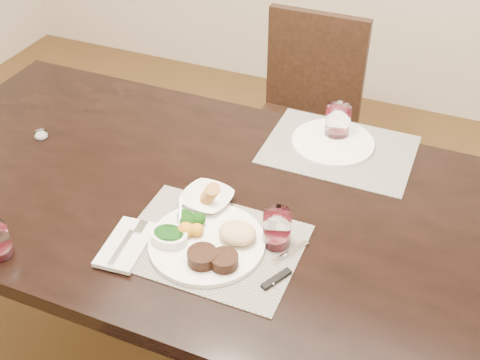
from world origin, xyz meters
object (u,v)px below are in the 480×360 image
at_px(steak_knife, 280,272).
at_px(far_plate, 333,142).
at_px(chair_far, 305,111).
at_px(wine_glass_near, 277,230).
at_px(cracker_bowl, 207,199).
at_px(dinner_plate, 211,242).

height_order(steak_knife, far_plate, same).
relative_size(chair_far, wine_glass_near, 8.81).
bearing_deg(steak_knife, wine_glass_near, 142.08).
xyz_separation_m(chair_far, wine_glass_near, (0.24, -1.04, 0.30)).
distance_m(cracker_bowl, far_plate, 0.49).
bearing_deg(far_plate, chair_far, 114.56).
relative_size(steak_knife, cracker_bowl, 1.33).
relative_size(cracker_bowl, far_plate, 0.58).
bearing_deg(chair_far, cracker_bowl, -89.76).
height_order(chair_far, cracker_bowl, chair_far).
xyz_separation_m(chair_far, far_plate, (0.25, -0.55, 0.26)).
height_order(dinner_plate, cracker_bowl, cracker_bowl).
distance_m(cracker_bowl, wine_glass_near, 0.24).
bearing_deg(chair_far, far_plate, -65.44).
relative_size(dinner_plate, far_plate, 1.16).
xyz_separation_m(chair_far, cracker_bowl, (0.00, -0.97, 0.27)).
bearing_deg(far_plate, wine_glass_near, -91.54).
relative_size(chair_far, cracker_bowl, 5.86).
height_order(chair_far, wine_glass_near, chair_far).
relative_size(chair_far, steak_knife, 4.41).
bearing_deg(far_plate, dinner_plate, -105.91).
xyz_separation_m(dinner_plate, far_plate, (0.16, 0.57, -0.01)).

